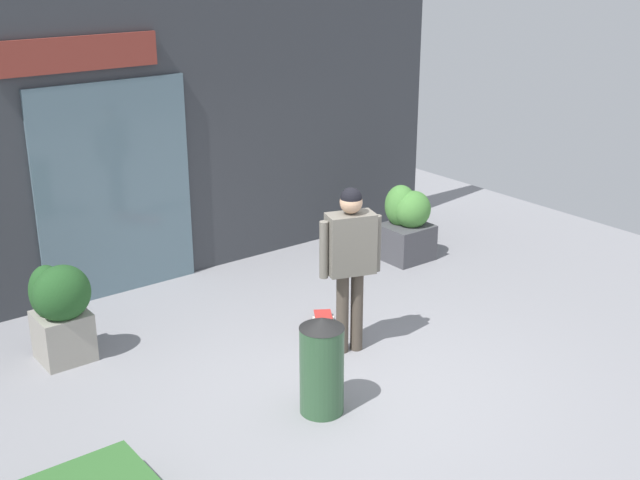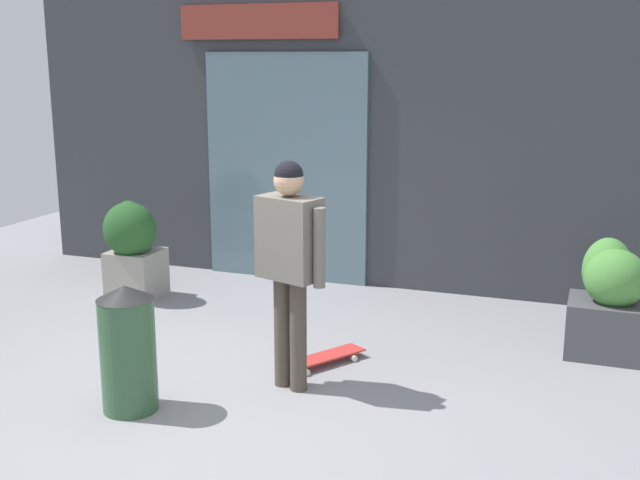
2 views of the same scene
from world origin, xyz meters
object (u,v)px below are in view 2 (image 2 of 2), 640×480
(skateboard, at_px, (323,358))
(planter_box_left, at_px, (132,245))
(trash_bin, at_px, (128,348))
(planter_box_right, at_px, (608,298))
(skateboarder, at_px, (289,250))

(skateboard, relative_size, planter_box_left, 0.73)
(planter_box_left, distance_m, trash_bin, 2.81)
(skateboard, xyz_separation_m, planter_box_right, (2.21, 1.08, 0.45))
(skateboarder, distance_m, trash_bin, 1.38)
(planter_box_right, height_order, trash_bin, planter_box_right)
(skateboarder, relative_size, trash_bin, 1.89)
(skateboarder, distance_m, skateboard, 1.17)
(skateboard, bearing_deg, planter_box_right, -31.77)
(skateboarder, xyz_separation_m, planter_box_right, (2.30, 1.59, -0.60))
(skateboard, relative_size, planter_box_right, 0.76)
(skateboard, height_order, trash_bin, trash_bin)
(planter_box_left, bearing_deg, planter_box_right, -0.20)
(skateboarder, height_order, planter_box_right, skateboarder)
(planter_box_left, distance_m, planter_box_right, 4.75)
(skateboarder, height_order, planter_box_left, skateboarder)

